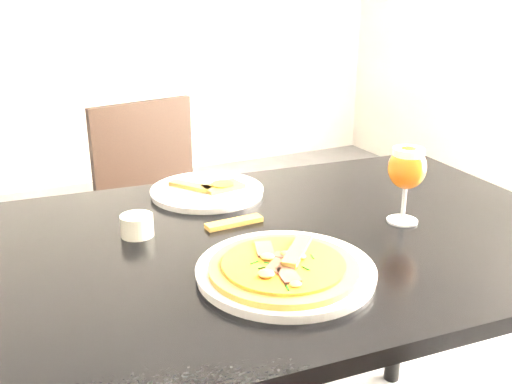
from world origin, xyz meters
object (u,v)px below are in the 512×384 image
chair_far (163,217)px  pizza (284,266)px  beer_glass (407,168)px  dining_table (289,273)px

chair_far → pizza: (-0.10, -1.02, 0.31)m
chair_far → pizza: size_ratio=3.37×
pizza → beer_glass: bearing=17.4°
dining_table → beer_glass: size_ratio=7.76×
chair_far → beer_glass: beer_glass is taller
chair_far → dining_table: bearing=-101.4°
dining_table → pizza: 0.22m
chair_far → pizza: bearing=-107.2°
beer_glass → pizza: bearing=-162.6°
pizza → chair_far: bearing=84.6°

